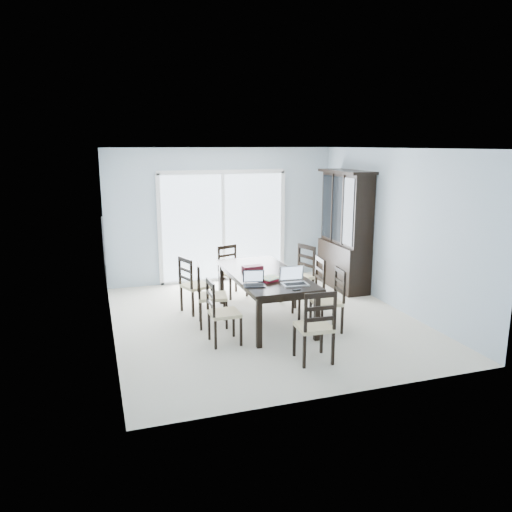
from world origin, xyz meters
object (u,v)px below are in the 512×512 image
object	(u,v)px
game_box	(252,268)
chair_left_near	(218,305)
chair_end_far	(230,265)
cell_phone	(297,290)
laptop_dark	(254,283)
chair_right_mid	(313,281)
dining_table	(264,278)
laptop_silver	(295,281)
hot_tub	(201,248)
chair_end_near	(317,319)
chair_right_far	(301,268)
chair_right_near	(333,293)
china_hutch	(345,232)
chair_left_far	(191,279)
chair_left_mid	(206,288)

from	to	relation	value
game_box	chair_left_near	bearing A→B (deg)	-131.06
chair_end_far	cell_phone	distance (m)	2.47
laptop_dark	cell_phone	distance (m)	0.60
chair_right_mid	cell_phone	size ratio (longest dim) A/B	10.20
chair_end_far	cell_phone	size ratio (longest dim) A/B	9.70
dining_table	chair_left_near	bearing A→B (deg)	-142.31
laptop_silver	laptop_dark	bearing A→B (deg)	170.98
hot_tub	laptop_dark	bearing A→B (deg)	-91.62
dining_table	laptop_silver	xyz separation A→B (m)	(0.19, -0.75, 0.14)
cell_phone	chair_end_near	bearing A→B (deg)	-103.03
chair_end_near	chair_end_far	size ratio (longest dim) A/B	1.06
chair_right_far	hot_tub	world-z (taller)	chair_right_far
chair_right_near	laptop_silver	world-z (taller)	chair_right_near
hot_tub	dining_table	bearing A→B (deg)	-85.92
china_hutch	dining_table	bearing A→B (deg)	-148.29
chair_left_near	chair_right_mid	bearing A→B (deg)	109.46
china_hutch	chair_left_near	bearing A→B (deg)	-146.36
cell_phone	hot_tub	distance (m)	4.51
chair_right_mid	chair_right_far	bearing A→B (deg)	-1.53
chair_left_near	laptop_dark	world-z (taller)	chair_left_near
china_hutch	chair_end_far	world-z (taller)	china_hutch
chair_right_near	chair_right_far	world-z (taller)	chair_right_far
chair_right_near	laptop_dark	world-z (taller)	chair_right_near
china_hutch	cell_phone	xyz separation A→B (m)	(-1.91, -2.25, -0.32)
chair_left_near	chair_right_far	bearing A→B (deg)	126.00
chair_right_far	dining_table	bearing A→B (deg)	108.12
china_hutch	chair_left_far	world-z (taller)	china_hutch
china_hutch	chair_left_mid	xyz separation A→B (m)	(-2.92, -1.21, -0.49)
chair_right_mid	chair_end_near	distance (m)	1.75
cell_phone	dining_table	bearing A→B (deg)	84.73
cell_phone	chair_left_near	bearing A→B (deg)	151.64
china_hutch	laptop_silver	bearing A→B (deg)	-132.51
chair_left_far	chair_right_far	xyz separation A→B (m)	(1.88, -0.04, 0.04)
china_hutch	hot_tub	xyz separation A→B (m)	(-2.27, 2.23, -0.60)
chair_right_mid	chair_end_far	xyz separation A→B (m)	(-0.93, 1.52, -0.03)
chair_right_far	chair_left_far	bearing A→B (deg)	71.04
china_hutch	chair_left_near	xyz separation A→B (m)	(-2.92, -1.94, -0.52)
hot_tub	chair_left_mid	bearing A→B (deg)	-100.69
chair_right_far	chair_end_far	world-z (taller)	chair_right_far
chair_left_mid	chair_end_far	bearing A→B (deg)	161.60
china_hutch	chair_right_near	distance (m)	2.36
chair_left_far	chair_end_near	world-z (taller)	chair_end_near
dining_table	chair_right_far	xyz separation A→B (m)	(0.89, 0.64, -0.07)
chair_right_near	chair_end_far	distance (m)	2.35
game_box	laptop_dark	bearing A→B (deg)	-106.05
chair_right_mid	hot_tub	distance (m)	3.71
china_hutch	chair_left_mid	world-z (taller)	china_hutch
chair_left_near	chair_left_far	size ratio (longest dim) A/B	0.98
chair_left_far	china_hutch	bearing A→B (deg)	80.82
china_hutch	game_box	bearing A→B (deg)	-153.78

